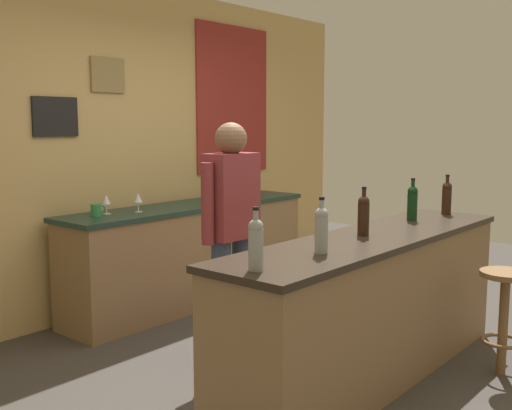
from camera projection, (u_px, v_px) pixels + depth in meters
ground_plane at (317, 361)px, 4.15m from camera, size 10.00×10.00×0.00m
back_wall at (129, 146)px, 5.29m from camera, size 6.00×0.09×2.80m
bar_counter at (371, 307)px, 3.84m from camera, size 2.60×0.60×0.92m
side_counter at (191, 254)px, 5.45m from camera, size 2.55×0.56×0.90m
bartender at (231, 227)px, 4.01m from camera, size 0.52×0.21×1.62m
bar_stool at (504, 305)px, 3.88m from camera, size 0.32×0.32×0.68m
wine_bottle_a at (256, 242)px, 2.86m from camera, size 0.07×0.07×0.31m
wine_bottle_b at (321, 228)px, 3.24m from camera, size 0.07×0.07×0.31m
wine_bottle_c at (364, 214)px, 3.76m from camera, size 0.07×0.07×0.31m
wine_bottle_d at (412, 202)px, 4.34m from camera, size 0.07×0.07×0.31m
wine_bottle_e at (447, 197)px, 4.64m from camera, size 0.07×0.07×0.31m
wine_glass_a at (106, 200)px, 4.79m from camera, size 0.07×0.07×0.16m
wine_glass_b at (138, 198)px, 4.90m from camera, size 0.07×0.07×0.16m
coffee_mug at (96, 210)px, 4.68m from camera, size 0.13×0.08×0.09m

